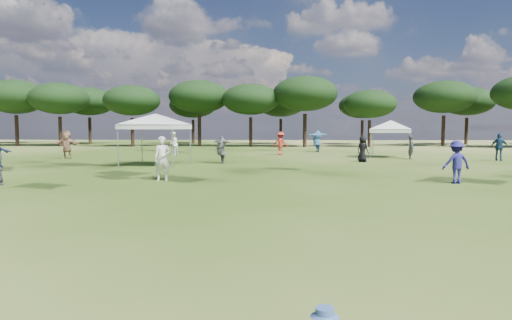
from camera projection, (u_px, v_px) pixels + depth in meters
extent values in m
cylinder|color=black|center=(17.00, 131.00, 48.20)|extent=(0.40, 0.40, 3.49)
ellipsoid|color=black|center=(15.00, 96.00, 47.91)|extent=(6.79, 6.79, 3.66)
cylinder|color=black|center=(60.00, 131.00, 47.72)|extent=(0.38, 0.38, 3.32)
ellipsoid|color=black|center=(59.00, 99.00, 47.45)|extent=(6.44, 6.44, 3.47)
cylinder|color=black|center=(132.00, 132.00, 46.68)|extent=(0.36, 0.36, 3.14)
ellipsoid|color=black|center=(132.00, 100.00, 46.42)|extent=(6.11, 6.11, 3.29)
cylinder|color=black|center=(200.00, 131.00, 47.89)|extent=(0.40, 0.40, 3.46)
ellipsoid|color=black|center=(199.00, 97.00, 47.60)|extent=(6.73, 6.73, 3.63)
cylinder|color=black|center=(251.00, 132.00, 46.49)|extent=(0.37, 0.37, 3.21)
ellipsoid|color=black|center=(251.00, 99.00, 46.22)|extent=(6.24, 6.24, 3.36)
cylinder|color=black|center=(305.00, 130.00, 45.79)|extent=(0.41, 0.41, 3.56)
ellipsoid|color=black|center=(305.00, 94.00, 45.49)|extent=(6.91, 6.91, 3.73)
cylinder|color=black|center=(369.00, 134.00, 45.86)|extent=(0.33, 0.33, 2.88)
ellipsoid|color=black|center=(370.00, 104.00, 45.62)|extent=(5.60, 5.60, 3.02)
cylinder|color=black|center=(443.00, 131.00, 47.95)|extent=(0.39, 0.39, 3.44)
ellipsoid|color=black|center=(444.00, 97.00, 47.66)|extent=(6.69, 6.69, 3.60)
cylinder|color=black|center=(17.00, 130.00, 56.64)|extent=(0.41, 0.41, 3.62)
ellipsoid|color=black|center=(16.00, 99.00, 56.34)|extent=(7.03, 7.03, 3.79)
cylinder|color=black|center=(90.00, 131.00, 54.23)|extent=(0.39, 0.39, 3.37)
ellipsoid|color=black|center=(89.00, 101.00, 53.95)|extent=(6.54, 6.54, 3.53)
cylinder|color=black|center=(193.00, 132.00, 55.46)|extent=(0.36, 0.36, 3.11)
ellipsoid|color=black|center=(193.00, 105.00, 55.20)|extent=(6.05, 6.05, 3.26)
cylinder|color=black|center=(281.00, 131.00, 54.21)|extent=(0.37, 0.37, 3.20)
ellipsoid|color=black|center=(281.00, 104.00, 53.95)|extent=(6.21, 6.21, 3.35)
cylinder|color=black|center=(362.00, 132.00, 52.64)|extent=(0.34, 0.34, 2.99)
ellipsoid|color=black|center=(363.00, 106.00, 52.39)|extent=(5.81, 5.81, 3.13)
cylinder|color=black|center=(466.00, 131.00, 52.52)|extent=(0.38, 0.38, 3.31)
ellipsoid|color=black|center=(467.00, 101.00, 52.24)|extent=(6.43, 6.43, 3.47)
cylinder|color=gray|center=(118.00, 147.00, 22.15)|extent=(0.06, 0.06, 2.17)
cylinder|color=gray|center=(172.00, 147.00, 21.69)|extent=(0.06, 0.06, 2.17)
cylinder|color=gray|center=(142.00, 145.00, 25.06)|extent=(0.06, 0.06, 2.17)
cylinder|color=gray|center=(190.00, 145.00, 24.60)|extent=(0.06, 0.06, 2.17)
cube|color=silver|center=(156.00, 127.00, 23.30)|extent=(3.46, 3.46, 0.25)
pyramid|color=silver|center=(156.00, 114.00, 23.24)|extent=(6.31, 6.31, 0.60)
cylinder|color=gray|center=(371.00, 144.00, 28.93)|extent=(0.06, 0.06, 1.91)
cylinder|color=gray|center=(410.00, 145.00, 28.11)|extent=(0.06, 0.06, 1.91)
cylinder|color=gray|center=(373.00, 143.00, 31.28)|extent=(0.06, 0.06, 1.91)
cylinder|color=gray|center=(409.00, 143.00, 30.46)|extent=(0.06, 0.06, 1.91)
cube|color=silver|center=(391.00, 131.00, 29.63)|extent=(3.31, 3.31, 0.25)
pyramid|color=silver|center=(391.00, 120.00, 29.57)|extent=(5.17, 5.17, 0.60)
sphere|color=#E0B293|center=(325.00, 319.00, 3.70)|extent=(0.15, 0.15, 0.15)
cone|color=#4F7BB9|center=(325.00, 315.00, 3.70)|extent=(0.25, 0.25, 0.03)
cylinder|color=#4F7BB9|center=(325.00, 311.00, 3.69)|extent=(0.16, 0.16, 0.07)
imported|color=#2D2D32|center=(411.00, 147.00, 28.06)|extent=(0.56, 0.68, 1.59)
imported|color=#494A4E|center=(221.00, 150.00, 24.79)|extent=(1.56, 1.92, 1.60)
imported|color=navy|center=(456.00, 162.00, 15.88)|extent=(1.11, 0.73, 1.60)
imported|color=navy|center=(499.00, 147.00, 26.71)|extent=(1.05, 0.97, 1.73)
imported|color=#AD2A1C|center=(281.00, 143.00, 32.58)|extent=(1.29, 0.99, 1.77)
imported|color=white|center=(173.00, 144.00, 31.49)|extent=(0.82, 0.97, 1.78)
imported|color=#91664F|center=(67.00, 145.00, 28.50)|extent=(1.79, 0.66, 1.90)
imported|color=silver|center=(162.00, 158.00, 16.74)|extent=(0.67, 0.47, 1.75)
imported|color=black|center=(363.00, 149.00, 25.86)|extent=(0.89, 0.89, 1.56)
imported|color=navy|center=(317.00, 141.00, 36.24)|extent=(2.15, 2.03, 1.90)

